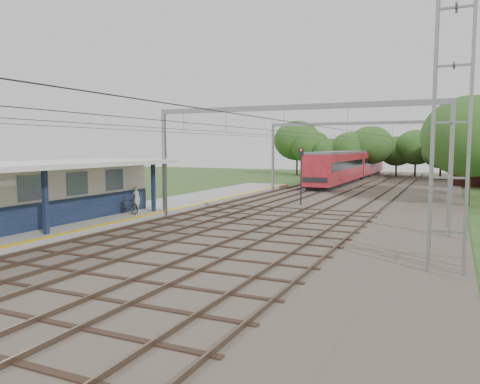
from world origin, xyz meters
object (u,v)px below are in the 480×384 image
Objects in this scene: bicycle at (128,205)px; train at (353,164)px; person at (136,199)px; signal_post at (301,170)px.

train is (6.14, 40.67, 1.31)m from bicycle.
signal_post is (8.35, 9.76, 1.67)m from person.
signal_post is (1.85, -29.52, 0.64)m from train.
person reaches higher than bicycle.
signal_post reaches higher than person.
person is 0.37× the size of signal_post.
person is 0.90× the size of bicycle.
signal_post is (7.99, 11.15, 1.95)m from bicycle.
bicycle is 0.41× the size of signal_post.
person is at bearing -99.39° from train.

